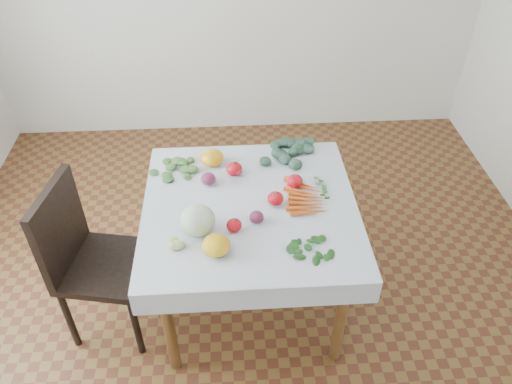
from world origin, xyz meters
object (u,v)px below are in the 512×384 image
(table, at_px, (250,220))
(chair, at_px, (87,253))
(cabbage, at_px, (198,220))
(heirloom_back, at_px, (212,158))
(carrot_bunch, at_px, (306,198))

(table, height_order, chair, chair)
(cabbage, relative_size, heirloom_back, 1.29)
(heirloom_back, height_order, carrot_bunch, heirloom_back)
(table, height_order, carrot_bunch, carrot_bunch)
(table, bearing_deg, carrot_bunch, 4.68)
(table, relative_size, chair, 1.03)
(carrot_bunch, bearing_deg, chair, -173.77)
(heirloom_back, bearing_deg, carrot_bunch, -35.50)
(chair, bearing_deg, heirloom_back, 35.71)
(table, relative_size, cabbage, 5.85)
(heirloom_back, distance_m, carrot_bunch, 0.61)
(heirloom_back, bearing_deg, chair, -144.29)
(table, distance_m, chair, 0.88)
(table, xyz_separation_m, cabbage, (-0.26, -0.18, 0.18))
(table, relative_size, heirloom_back, 7.52)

